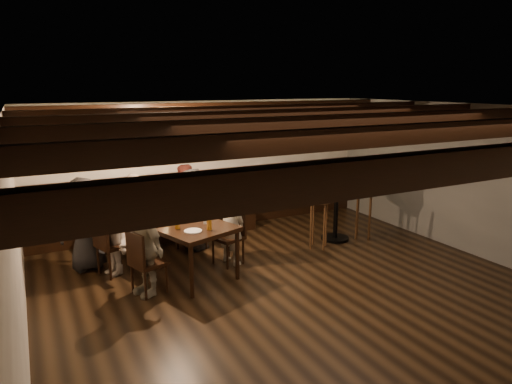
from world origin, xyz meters
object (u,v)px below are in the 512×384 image
chair_right_near (193,233)px  person_left_far (144,247)px  person_bench_centre (134,213)px  chair_left_far (148,274)px  bar_stool_right (364,214)px  chair_right_far (229,247)px  bar_stool_left (319,222)px  chair_left_near (113,255)px  person_right_far (230,219)px  person_left_near (109,230)px  person_bench_left (85,224)px  person_bench_right (184,203)px  person_right_near (193,209)px  dining_table (172,223)px  high_top_table (337,197)px

chair_right_near → person_left_far: person_left_far is taller
person_bench_centre → chair_left_far: bearing=64.4°
person_left_far → bar_stool_right: (4.01, 0.45, -0.20)m
chair_right_far → bar_stool_left: size_ratio=0.73×
chair_left_near → person_right_far: size_ratio=0.67×
chair_left_far → bar_stool_left: (2.98, 0.39, 0.18)m
chair_left_near → person_left_near: size_ratio=0.69×
person_bench_left → person_left_far: bearing=96.3°
chair_right_near → bar_stool_right: bearing=-124.9°
chair_left_near → person_left_near: bearing=-90.0°
person_bench_right → person_right_near: same height
person_left_near → person_left_far: size_ratio=1.04×
dining_table → chair_left_far: chair_left_far is taller
chair_right_near → bar_stool_right: bar_stool_right is taller
person_bench_right → person_left_near: 1.71m
chair_right_far → person_left_far: (-1.39, -0.46, 0.38)m
person_bench_centre → person_bench_right: bearing=170.5°
chair_right_near → person_right_far: bearing=-178.0°
dining_table → person_left_near: bearing=149.0°
high_top_table → chair_right_near: bearing=163.6°
person_bench_centre → person_bench_left: bearing=9.5°
chair_left_near → person_bench_centre: size_ratio=0.71×
chair_left_far → person_bench_right: (1.11, 1.79, 0.41)m
person_right_far → bar_stool_right: (2.59, -0.02, -0.25)m
person_bench_centre → person_right_near: size_ratio=0.96×
person_bench_centre → chair_right_near: bearing=140.2°
chair_left_near → chair_right_far: 1.70m
person_left_far → person_right_near: bearing=121.0°
person_bench_right → person_left_near: bearing=15.3°
person_right_near → bar_stool_right: (2.87, -0.87, -0.23)m
dining_table → person_bench_right: (0.57, 1.14, -0.03)m
person_bench_right → bar_stool_left: (1.87, -1.40, -0.23)m
person_right_far → bar_stool_left: person_right_far is taller
person_bench_left → bar_stool_right: person_bench_left is taller
person_bench_right → high_top_table: bearing=135.0°
dining_table → person_bench_left: (-1.14, 0.57, -0.01)m
chair_right_near → dining_table: bearing=122.0°
chair_left_far → person_bench_right: size_ratio=0.64×
chair_right_far → high_top_table: 2.18m
person_bench_centre → person_left_near: 0.96m
person_bench_right → person_left_far: 2.13m
person_bench_centre → person_bench_right: size_ratio=0.96×
person_left_near → high_top_table: person_left_near is taller
person_bench_left → person_left_near: person_bench_left is taller
person_bench_left → bar_stool_right: (4.58, -0.78, -0.25)m
person_bench_left → person_bench_right: 1.80m
chair_left_far → person_left_far: 0.38m
chair_right_far → chair_left_far: bearing=90.0°
person_bench_right → person_left_far: bearing=39.3°
person_right_far → high_top_table: (2.09, 0.14, 0.08)m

